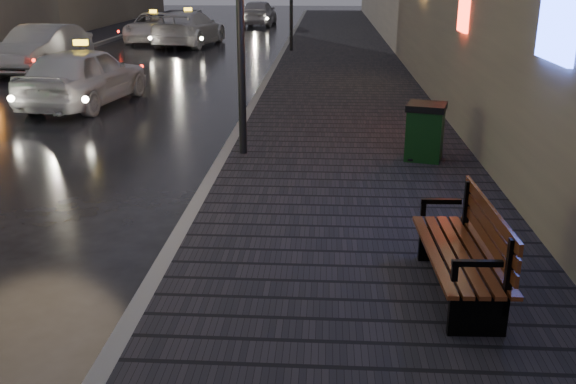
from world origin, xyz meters
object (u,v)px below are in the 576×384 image
taxi_near (84,76)px  car_far (259,13)px  trash_bin (425,131)px  taxi_mid (189,28)px  bench (468,250)px  taxi_far (154,27)px  car_left_mid (42,48)px

taxi_near → car_far: 25.35m
trash_bin → taxi_mid: (-8.24, 19.06, 0.13)m
bench → taxi_far: 27.84m
trash_bin → taxi_near: size_ratio=0.22×
taxi_near → car_left_mid: bearing=-50.2°
taxi_mid → taxi_far: 2.76m
bench → taxi_mid: bearing=106.2°
taxi_far → car_far: 10.42m
car_left_mid → taxi_mid: (3.50, 8.12, 0.01)m
car_left_mid → car_far: car_far is taller
taxi_near → car_far: size_ratio=0.97×
trash_bin → taxi_far: size_ratio=0.20×
bench → car_left_mid: car_left_mid is taller
taxi_far → car_far: size_ratio=1.06×
car_far → trash_bin: bearing=104.0°
bench → taxi_near: (-7.81, 10.21, 0.13)m
taxi_mid → taxi_far: bearing=-32.0°
car_left_mid → taxi_far: car_left_mid is taller
trash_bin → taxi_near: (-8.08, 5.09, 0.11)m
trash_bin → car_far: bearing=116.3°
bench → taxi_near: taxi_near is taller
trash_bin → taxi_near: taxi_near is taller
bench → taxi_mid: (-7.96, 24.18, 0.14)m
trash_bin → car_left_mid: (-11.74, 10.94, 0.12)m
bench → taxi_far: bearing=109.2°
car_left_mid → taxi_mid: 8.84m
taxi_far → bench: bearing=-72.1°
taxi_far → taxi_near: bearing=-85.2°
taxi_near → car_left_mid: 6.90m
bench → car_far: (-5.88, 35.49, 0.15)m
bench → trash_bin: bearing=84.9°
trash_bin → car_far: 30.98m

